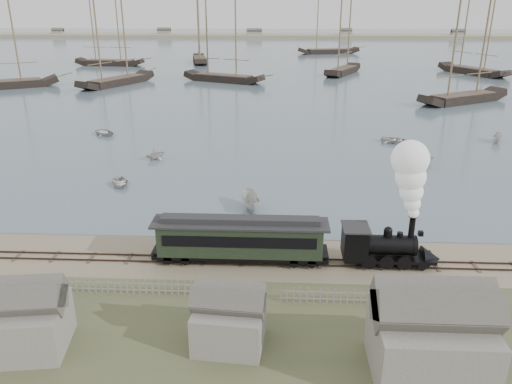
{
  "coord_description": "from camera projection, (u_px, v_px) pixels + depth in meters",
  "views": [
    {
      "loc": [
        4.75,
        -36.41,
        19.13
      ],
      "look_at": [
        2.79,
        4.12,
        3.5
      ],
      "focal_mm": 35.0,
      "sensor_mm": 36.0,
      "label": 1
    }
  ],
  "objects": [
    {
      "name": "ground",
      "position": [
        220.0,
        249.0,
        41.03
      ],
      "size": [
        600.0,
        600.0,
        0.0
      ],
      "primitive_type": "plane",
      "color": "gray",
      "rests_on": "ground"
    },
    {
      "name": "harbor_water",
      "position": [
        269.0,
        51.0,
        199.47
      ],
      "size": [
        600.0,
        336.0,
        0.06
      ],
      "primitive_type": "cube",
      "color": "#4A606A",
      "rests_on": "ground"
    },
    {
      "name": "rail_track",
      "position": [
        217.0,
        260.0,
        39.15
      ],
      "size": [
        120.0,
        1.8,
        0.16
      ],
      "color": "#34241C",
      "rests_on": "ground"
    },
    {
      "name": "picket_fence_west",
      "position": [
        116.0,
        294.0,
        34.8
      ],
      "size": [
        19.0,
        0.1,
        1.2
      ],
      "primitive_type": null,
      "color": "slate",
      "rests_on": "ground"
    },
    {
      "name": "picket_fence_east",
      "position": [
        392.0,
        305.0,
        33.47
      ],
      "size": [
        15.0,
        0.1,
        1.2
      ],
      "primitive_type": null,
      "color": "slate",
      "rests_on": "ground"
    },
    {
      "name": "shed_left",
      "position": [
        25.0,
        348.0,
        29.36
      ],
      "size": [
        5.0,
        4.0,
        4.1
      ],
      "primitive_type": null,
      "color": "slate",
      "rests_on": "ground"
    },
    {
      "name": "shed_mid",
      "position": [
        230.0,
        343.0,
        29.75
      ],
      "size": [
        4.0,
        3.5,
        3.6
      ],
      "primitive_type": null,
      "color": "slate",
      "rests_on": "ground"
    },
    {
      "name": "shed_right",
      "position": [
        425.0,
        373.0,
        27.39
      ],
      "size": [
        6.0,
        5.0,
        5.1
      ],
      "primitive_type": null,
      "color": "slate",
      "rests_on": "ground"
    },
    {
      "name": "far_spit",
      "position": [
        273.0,
        37.0,
        274.04
      ],
      "size": [
        500.0,
        20.0,
        1.8
      ],
      "primitive_type": "cube",
      "color": "tan",
      "rests_on": "ground"
    },
    {
      "name": "locomotive",
      "position": [
        403.0,
        213.0,
        36.96
      ],
      "size": [
        7.6,
        2.84,
        9.48
      ],
      "color": "black",
      "rests_on": "ground"
    },
    {
      "name": "passenger_coach",
      "position": [
        240.0,
        238.0,
        38.33
      ],
      "size": [
        13.5,
        2.6,
        3.28
      ],
      "color": "black",
      "rests_on": "ground"
    },
    {
      "name": "beached_dinghy",
      "position": [
        190.0,
        242.0,
        41.28
      ],
      "size": [
        3.14,
        4.24,
        0.85
      ],
      "primitive_type": "imported",
      "rotation": [
        0.0,
        0.0,
        1.63
      ],
      "color": "beige",
      "rests_on": "ground"
    },
    {
      "name": "rowboat_0",
      "position": [
        120.0,
        182.0,
        54.82
      ],
      "size": [
        4.2,
        3.72,
        0.72
      ],
      "primitive_type": "imported",
      "rotation": [
        0.0,
        0.0,
        0.44
      ],
      "color": "beige",
      "rests_on": "harbor_water"
    },
    {
      "name": "rowboat_1",
      "position": [
        155.0,
        154.0,
        63.77
      ],
      "size": [
        3.56,
        3.58,
        1.43
      ],
      "primitive_type": "imported",
      "rotation": [
        0.0,
        0.0,
        2.33
      ],
      "color": "beige",
      "rests_on": "harbor_water"
    },
    {
      "name": "rowboat_2",
      "position": [
        250.0,
        202.0,
        48.44
      ],
      "size": [
        4.31,
        2.53,
        1.56
      ],
      "primitive_type": "imported",
      "rotation": [
        0.0,
        0.0,
        3.41
      ],
      "color": "beige",
      "rests_on": "harbor_water"
    },
    {
      "name": "rowboat_3",
      "position": [
        396.0,
        140.0,
        71.08
      ],
      "size": [
        4.4,
        5.01,
        0.86
      ],
      "primitive_type": "imported",
      "rotation": [
        0.0,
        0.0,
        1.16
      ],
      "color": "beige",
      "rests_on": "harbor_water"
    },
    {
      "name": "rowboat_4",
      "position": [
        424.0,
        158.0,
        61.74
      ],
      "size": [
        3.51,
        3.77,
        1.62
      ],
      "primitive_type": "imported",
      "rotation": [
        0.0,
        0.0,
        5.05
      ],
      "color": "beige",
      "rests_on": "harbor_water"
    },
    {
      "name": "rowboat_5",
      "position": [
        497.0,
        138.0,
        71.52
      ],
      "size": [
        3.47,
        2.12,
        1.26
      ],
      "primitive_type": "imported",
      "rotation": [
        0.0,
        0.0,
        2.85
      ],
      "color": "beige",
      "rests_on": "harbor_water"
    },
    {
      "name": "rowboat_6",
      "position": [
        103.0,
        132.0,
        75.66
      ],
      "size": [
        4.81,
        4.98,
        0.84
      ],
      "primitive_type": "imported",
      "rotation": [
        0.0,
        0.0,
        4.03
      ],
      "color": "beige",
      "rests_on": "harbor_water"
    },
    {
      "name": "schooner_1",
      "position": [
        113.0,
        42.0,
        116.59
      ],
      "size": [
        14.61,
        22.19,
        20.0
      ],
      "primitive_type": null,
      "rotation": [
        0.0,
        0.0,
        1.1
      ],
      "color": "black",
      "rests_on": "harbor_water"
    },
    {
      "name": "schooner_2",
      "position": [
        223.0,
        40.0,
        121.4
      ],
      "size": [
        21.46,
        13.29,
        20.0
      ],
      "primitive_type": null,
      "rotation": [
        0.0,
        0.0,
        -0.43
      ],
      "color": "black",
      "rests_on": "harbor_water"
    },
    {
      "name": "schooner_3",
      "position": [
        345.0,
        36.0,
        134.12
      ],
      "size": [
        12.5,
        19.32,
        20.0
      ],
      "primitive_type": null,
      "rotation": [
        0.0,
        0.0,
        1.12
      ],
      "color": "black",
      "rests_on": "harbor_water"
    },
    {
      "name": "schooner_4",
      "position": [
        470.0,
        51.0,
        95.96
      ],
      "size": [
        20.68,
        15.08,
        20.0
      ],
      "primitive_type": null,
      "rotation": [
        0.0,
        0.0,
        0.54
      ],
      "color": "black",
      "rests_on": "harbor_water"
    },
    {
      "name": "schooner_5",
      "position": [
        478.0,
        36.0,
        134.15
      ],
      "size": [
        14.65,
        21.76,
        20.0
      ],
      "primitive_type": null,
      "rotation": [
        0.0,
        0.0,
        -1.09
      ],
      "color": "black",
      "rests_on": "harbor_water"
    },
    {
      "name": "schooner_6",
      "position": [
        107.0,
        32.0,
        152.28
      ],
      "size": [
        21.46,
        6.47,
        20.0
      ],
      "primitive_type": null,
      "rotation": [
        0.0,
        0.0,
        -0.08
      ],
      "color": "black",
      "rests_on": "harbor_water"
    },
    {
      "name": "schooner_7",
      "position": [
        199.0,
        31.0,
        159.01
      ],
      "size": [
        7.92,
        19.26,
        20.0
      ],
      "primitive_type": null,
      "rotation": [
        0.0,
        0.0,
        1.77
      ],
      "color": "black",
      "rests_on": "harbor_water"
    },
    {
      "name": "schooner_8",
      "position": [
        330.0,
        26.0,
        187.04
      ],
      "size": [
        23.81,
        10.45,
        20.0
      ],
      "primitive_type": null,
      "rotation": [
        0.0,
        0.0,
        0.23
      ],
      "color": "black",
      "rests_on": "harbor_water"
    }
  ]
}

